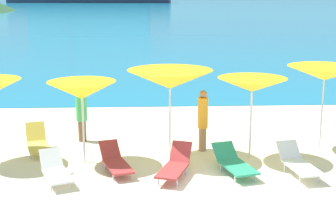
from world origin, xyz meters
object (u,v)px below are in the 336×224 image
(lounge_chair_2, at_px, (37,142))
(lounge_chair_7, at_px, (115,161))
(umbrella_2, at_px, (170,79))
(lounge_chair_1, at_px, (234,162))
(umbrella_4, at_px, (325,73))
(umbrella_3, at_px, (252,85))
(umbrella_1, at_px, (82,90))
(lounge_chair_4, at_px, (56,170))
(lounge_chair_3, at_px, (175,165))
(beachgoer_3, at_px, (82,113))
(lounge_chair_0, at_px, (298,162))
(beachgoer_2, at_px, (203,118))

(lounge_chair_2, relative_size, lounge_chair_7, 0.86)
(umbrella_2, distance_m, lounge_chair_1, 2.78)
(lounge_chair_1, bearing_deg, umbrella_4, 18.89)
(umbrella_3, height_order, lounge_chair_7, umbrella_3)
(umbrella_2, height_order, lounge_chair_7, umbrella_2)
(umbrella_1, relative_size, lounge_chair_4, 1.45)
(umbrella_3, xyz_separation_m, lounge_chair_1, (-0.63, -1.15, -1.74))
(lounge_chair_1, bearing_deg, umbrella_3, 45.70)
(lounge_chair_2, xyz_separation_m, lounge_chair_3, (3.75, -2.20, 0.02))
(lounge_chair_4, xyz_separation_m, beachgoer_3, (0.24, 3.36, 0.61))
(lounge_chair_2, xyz_separation_m, lounge_chair_4, (0.90, -2.35, -0.02))
(umbrella_2, xyz_separation_m, lounge_chair_0, (3.09, -1.57, -1.83))
(lounge_chair_4, relative_size, beachgoer_2, 0.86)
(beachgoer_3, bearing_deg, umbrella_3, 135.59)
(umbrella_1, bearing_deg, umbrella_3, 1.14)
(beachgoer_2, relative_size, beachgoer_3, 1.04)
(lounge_chair_1, relative_size, lounge_chair_3, 1.07)
(lounge_chair_3, xyz_separation_m, lounge_chair_7, (-1.47, 0.52, -0.06))
(umbrella_1, bearing_deg, lounge_chair_2, 146.74)
(umbrella_3, bearing_deg, lounge_chair_0, -54.71)
(lounge_chair_1, height_order, beachgoer_2, beachgoer_2)
(lounge_chair_4, xyz_separation_m, beachgoer_2, (3.76, 2.25, 0.66))
(umbrella_2, xyz_separation_m, umbrella_4, (4.36, 0.53, 0.04))
(umbrella_2, height_order, beachgoer_3, umbrella_2)
(umbrella_3, distance_m, lounge_chair_4, 5.47)
(lounge_chair_1, height_order, lounge_chair_2, lounge_chair_2)
(lounge_chair_1, xyz_separation_m, lounge_chair_3, (-1.48, -0.21, 0.04))
(umbrella_1, bearing_deg, lounge_chair_4, -110.03)
(lounge_chair_2, distance_m, lounge_chair_3, 4.35)
(lounge_chair_3, bearing_deg, umbrella_3, 52.51)
(lounge_chair_4, bearing_deg, umbrella_3, -5.07)
(umbrella_3, distance_m, lounge_chair_7, 4.08)
(umbrella_2, height_order, umbrella_3, umbrella_2)
(umbrella_3, distance_m, beachgoer_2, 1.78)
(lounge_chair_3, bearing_deg, lounge_chair_1, 27.99)
(umbrella_1, relative_size, lounge_chair_2, 1.46)
(umbrella_1, relative_size, beachgoer_3, 1.30)
(beachgoer_2, bearing_deg, umbrella_2, -40.30)
(umbrella_2, bearing_deg, beachgoer_3, 148.20)
(lounge_chair_7, height_order, beachgoer_2, beachgoer_2)
(beachgoer_2, bearing_deg, lounge_chair_3, -0.78)
(lounge_chair_1, height_order, beachgoer_3, beachgoer_3)
(lounge_chair_3, distance_m, beachgoer_2, 2.37)
(umbrella_2, distance_m, lounge_chair_3, 2.44)
(lounge_chair_0, distance_m, lounge_chair_3, 3.05)
(lounge_chair_0, relative_size, beachgoer_3, 1.02)
(umbrella_3, relative_size, beachgoer_3, 1.32)
(lounge_chair_0, relative_size, lounge_chair_1, 0.99)
(lounge_chair_0, relative_size, lounge_chair_7, 0.99)
(umbrella_3, height_order, umbrella_4, umbrella_4)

